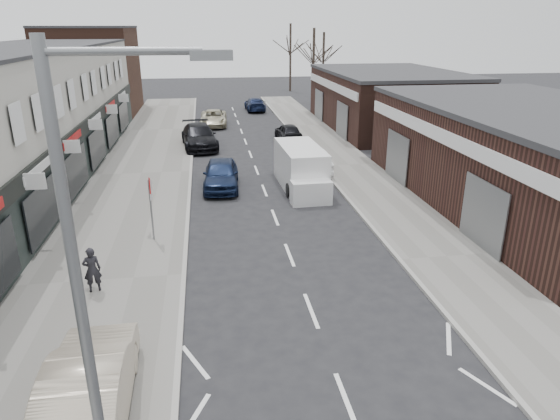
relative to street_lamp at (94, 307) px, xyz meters
name	(u,v)px	position (x,y,z in m)	size (l,w,h in m)	color
pavement_left	(142,174)	(-2.22, 22.80, -4.56)	(5.50, 64.00, 0.12)	slate
pavement_right	(349,165)	(10.28, 22.80, -4.56)	(3.50, 64.00, 0.12)	slate
brick_block_far	(92,72)	(-8.97, 45.80, -0.62)	(8.00, 10.00, 8.00)	#41251B
right_unit_near	(535,159)	(17.03, 14.80, -2.37)	(10.00, 18.00, 4.50)	#371F19
right_unit_far	(388,100)	(17.03, 34.80, -2.37)	(10.00, 16.00, 4.50)	#371F19
tree_far_a	(313,104)	(13.53, 48.80, -4.62)	(3.60, 3.60, 8.00)	#382D26
tree_far_b	(322,97)	(16.03, 54.80, -4.62)	(3.60, 3.60, 7.50)	#382D26
tree_far_c	(290,91)	(13.03, 60.80, -4.62)	(3.60, 3.60, 8.50)	#382D26
street_lamp	(94,307)	(0.00, 0.00, 0.00)	(2.23, 0.22, 8.00)	slate
warning_sign	(150,190)	(-0.63, 12.80, -2.42)	(0.12, 0.80, 2.70)	slate
white_van	(301,169)	(6.53, 18.98, -3.57)	(2.17, 5.78, 2.23)	white
sedan_on_pavement	(90,385)	(-1.16, 3.15, -3.72)	(1.64, 4.70, 1.55)	beige
pedestrian	(92,270)	(-2.21, 8.82, -3.74)	(0.56, 0.37, 1.53)	black
parked_car_left_a	(221,174)	(2.30, 19.58, -3.85)	(1.82, 4.53, 1.54)	#131E3B
parked_car_left_b	(199,136)	(1.13, 29.30, -3.81)	(2.28, 5.61, 1.63)	black
parked_car_left_c	(213,118)	(2.33, 37.51, -3.95)	(2.23, 4.84, 1.35)	#B3AC8F
parked_car_right_a	(311,161)	(7.63, 21.76, -3.91)	(1.51, 4.34, 1.43)	white
parked_car_right_b	(288,132)	(7.80, 30.88, -3.98)	(1.51, 3.77, 1.28)	black
parked_car_right_c	(255,104)	(6.73, 45.21, -3.96)	(1.85, 4.56, 1.32)	#121B39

